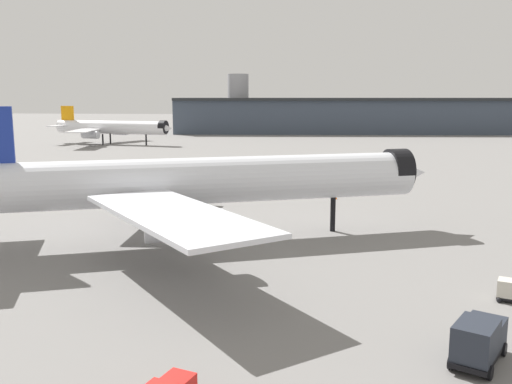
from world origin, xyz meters
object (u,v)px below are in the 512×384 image
airliner_near_gate (192,182)px  traffic_cone_wingtip (336,197)px  service_truck_front (479,339)px  airliner_far_taxiway (111,128)px  traffic_cone_near_nose (25,201)px

airliner_near_gate → traffic_cone_wingtip: (17.66, 28.60, -6.62)m
service_truck_front → traffic_cone_wingtip: service_truck_front is taller
airliner_far_taxiway → traffic_cone_near_nose: bearing=-65.1°
airliner_near_gate → airliner_far_taxiway: size_ratio=1.23×
airliner_near_gate → service_truck_front: size_ratio=9.86×
airliner_near_gate → traffic_cone_near_nose: bearing=127.7°
airliner_far_taxiway → service_truck_front: 176.11m
airliner_far_taxiway → service_truck_front: size_ratio=8.04×
service_truck_front → airliner_near_gate: bearing=70.2°
service_truck_front → traffic_cone_near_nose: service_truck_front is taller
service_truck_front → traffic_cone_near_nose: size_ratio=9.78×
airliner_far_taxiway → airliner_near_gate: bearing=-54.3°
airliner_far_taxiway → traffic_cone_near_nose: size_ratio=78.65×
airliner_far_taxiway → service_truck_front: airliner_far_taxiway is taller
airliner_far_taxiway → traffic_cone_wingtip: bearing=-41.3°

